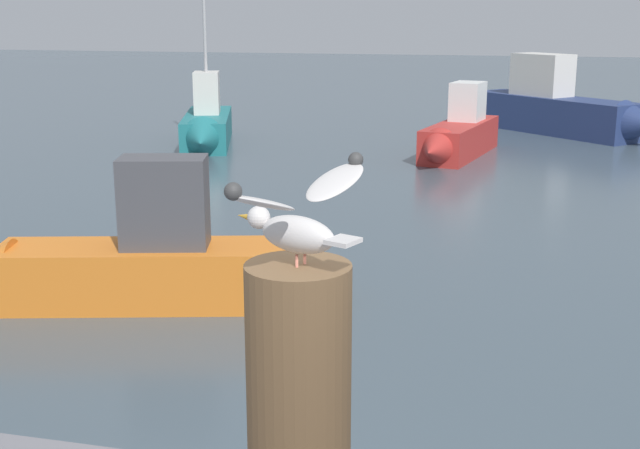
{
  "coord_description": "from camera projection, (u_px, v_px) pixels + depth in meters",
  "views": [
    {
      "loc": [
        1.26,
        -2.43,
        3.14
      ],
      "look_at": [
        0.69,
        -0.1,
        2.53
      ],
      "focal_mm": 47.14,
      "sensor_mm": 36.0,
      "label": 1
    }
  ],
  "objects": [
    {
      "name": "boat_red",
      "position": [
        457.0,
        135.0,
        18.38
      ],
      "size": [
        1.62,
        4.08,
        1.59
      ],
      "color": "#B72D28",
      "rests_on": "ground_plane"
    },
    {
      "name": "seagull",
      "position": [
        296.0,
        218.0,
        2.22
      ],
      "size": [
        0.38,
        0.55,
        0.27
      ],
      "color": "#C67260",
      "rests_on": "mooring_post"
    },
    {
      "name": "boat_teal",
      "position": [
        206.0,
        126.0,
        19.87
      ],
      "size": [
        2.28,
        4.51,
        4.75
      ],
      "color": "#1E7075",
      "rests_on": "ground_plane"
    },
    {
      "name": "boat_navy",
      "position": [
        564.0,
        109.0,
        21.78
      ],
      "size": [
        4.92,
        4.68,
        2.05
      ],
      "color": "navy",
      "rests_on": "ground_plane"
    },
    {
      "name": "boat_orange",
      "position": [
        128.0,
        263.0,
        9.13
      ],
      "size": [
        4.04,
        1.8,
        1.65
      ],
      "color": "orange",
      "rests_on": "ground_plane"
    },
    {
      "name": "mooring_post",
      "position": [
        299.0,
        408.0,
        2.35
      ],
      "size": [
        0.29,
        0.29,
        0.84
      ],
      "primitive_type": "cylinder",
      "color": "#4C3823",
      "rests_on": "harbor_quay"
    }
  ]
}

